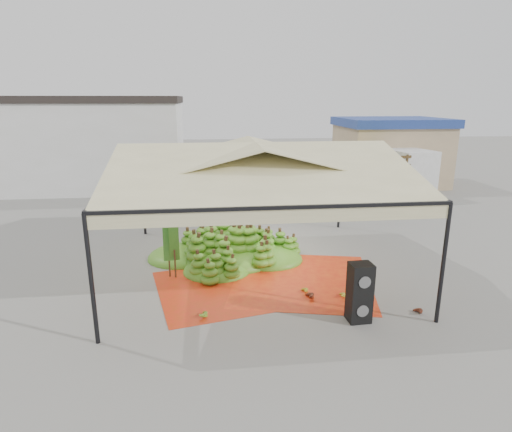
{
  "coord_description": "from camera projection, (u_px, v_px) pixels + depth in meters",
  "views": [
    {
      "loc": [
        -1.46,
        -12.81,
        5.28
      ],
      "look_at": [
        0.2,
        1.5,
        1.3
      ],
      "focal_mm": 30.0,
      "sensor_mm": 36.0,
      "label": 1
    }
  ],
  "objects": [
    {
      "name": "canopy_tent",
      "position": [
        255.0,
        166.0,
        12.96
      ],
      "size": [
        8.1,
        8.1,
        4.0
      ],
      "color": "black",
      "rests_on": "ground"
    },
    {
      "name": "hand_yellow_a",
      "position": [
        340.0,
        294.0,
        11.75
      ],
      "size": [
        0.42,
        0.36,
        0.17
      ],
      "primitive_type": "ellipsoid",
      "rotation": [
        0.0,
        0.0,
        -0.15
      ],
      "color": "gold",
      "rests_on": "ground"
    },
    {
      "name": "building_white",
      "position": [
        62.0,
        143.0,
        25.41
      ],
      "size": [
        14.3,
        6.3,
        5.4
      ],
      "color": "silver",
      "rests_on": "ground"
    },
    {
      "name": "vendor",
      "position": [
        233.0,
        216.0,
        16.38
      ],
      "size": [
        0.72,
        0.52,
        1.83
      ],
      "primitive_type": "imported",
      "rotation": [
        0.0,
        0.0,
        3.02
      ],
      "color": "gray",
      "rests_on": "ground"
    },
    {
      "name": "truck_left",
      "position": [
        223.0,
        177.0,
        22.83
      ],
      "size": [
        5.81,
        2.1,
        1.99
      ],
      "rotation": [
        0.0,
        0.0,
        0.01
      ],
      "color": "#492D18",
      "rests_on": "ground"
    },
    {
      "name": "hanging_bunches",
      "position": [
        244.0,
        189.0,
        12.93
      ],
      "size": [
        4.74,
        0.24,
        0.2
      ],
      "color": "#507217",
      "rests_on": "ground"
    },
    {
      "name": "hand_green",
      "position": [
        201.0,
        313.0,
        10.68
      ],
      "size": [
        0.53,
        0.48,
        0.2
      ],
      "primitive_type": "ellipsoid",
      "rotation": [
        0.0,
        0.0,
        -0.29
      ],
      "color": "#4D7217",
      "rests_on": "ground"
    },
    {
      "name": "truck_right",
      "position": [
        370.0,
        170.0,
        22.8
      ],
      "size": [
        7.78,
        3.75,
        2.56
      ],
      "rotation": [
        0.0,
        0.0,
        0.17
      ],
      "color": "#523C1B",
      "rests_on": "ground"
    },
    {
      "name": "banana_leaves",
      "position": [
        179.0,
        276.0,
        13.15
      ],
      "size": [
        0.96,
        1.36,
        3.7
      ],
      "primitive_type": null,
      "color": "#1F6F1D",
      "rests_on": "ground"
    },
    {
      "name": "banana_heap",
      "position": [
        228.0,
        243.0,
        14.34
      ],
      "size": [
        6.2,
        5.43,
        1.17
      ],
      "primitive_type": "ellipsoid",
      "rotation": [
        0.0,
        0.0,
        -0.19
      ],
      "color": "#3C831B",
      "rests_on": "ground"
    },
    {
      "name": "hand_yellow_b",
      "position": [
        302.0,
        290.0,
        12.01
      ],
      "size": [
        0.43,
        0.37,
        0.18
      ],
      "primitive_type": "ellipsoid",
      "rotation": [
        0.0,
        0.0,
        0.14
      ],
      "color": "gold",
      "rests_on": "ground"
    },
    {
      "name": "speaker_stack",
      "position": [
        360.0,
        293.0,
        10.33
      ],
      "size": [
        0.57,
        0.5,
        1.49
      ],
      "rotation": [
        0.0,
        0.0,
        0.06
      ],
      "color": "black",
      "rests_on": "ground"
    },
    {
      "name": "ground",
      "position": [
        255.0,
        267.0,
        13.84
      ],
      "size": [
        90.0,
        90.0,
        0.0
      ],
      "primitive_type": "plane",
      "color": "slate",
      "rests_on": "ground"
    },
    {
      "name": "hand_red_b",
      "position": [
        307.0,
        295.0,
        11.64
      ],
      "size": [
        0.51,
        0.42,
        0.22
      ],
      "primitive_type": "ellipsoid",
      "rotation": [
        0.0,
        0.0,
        0.05
      ],
      "color": "#562813",
      "rests_on": "ground"
    },
    {
      "name": "building_tan",
      "position": [
        390.0,
        151.0,
        26.84
      ],
      "size": [
        6.3,
        5.3,
        4.1
      ],
      "color": "tan",
      "rests_on": "ground"
    },
    {
      "name": "hand_red_a",
      "position": [
        416.0,
        310.0,
        10.82
      ],
      "size": [
        0.45,
        0.38,
        0.18
      ],
      "primitive_type": "ellipsoid",
      "rotation": [
        0.0,
        0.0,
        0.13
      ],
      "color": "#5D2615",
      "rests_on": "ground"
    },
    {
      "name": "tarp_left",
      "position": [
        227.0,
        288.0,
        12.32
      ],
      "size": [
        4.51,
        4.37,
        0.01
      ],
      "primitive_type": "cube",
      "rotation": [
        0.0,
        0.0,
        0.22
      ],
      "color": "red",
      "rests_on": "ground"
    },
    {
      "name": "tarp_right",
      "position": [
        302.0,
        279.0,
        12.88
      ],
      "size": [
        4.86,
        5.01,
        0.01
      ],
      "primitive_type": "cube",
      "rotation": [
        0.0,
        0.0,
        -0.22
      ],
      "color": "#E04C15",
      "rests_on": "ground"
    }
  ]
}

